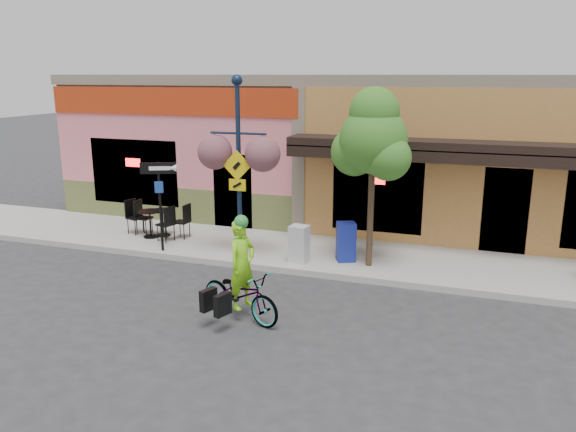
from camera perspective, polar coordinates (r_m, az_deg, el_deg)
The scene contains 13 objects.
ground at distance 12.56m, azimuth 0.55°, elevation -6.85°, with size 90.00×90.00×0.00m, color #2D2D30.
sidewalk at distance 14.34m, azimuth 3.10°, elevation -3.84°, with size 24.00×3.00×0.15m, color #9E9B93.
curb at distance 13.03m, azimuth 1.33°, elevation -5.71°, with size 24.00×0.12×0.15m, color #A8A59E.
building at distance 19.12m, azimuth 7.78°, elevation 7.29°, with size 18.20×8.20×4.50m, color #E16F7B, non-canonical shape.
bicycle at distance 10.70m, azimuth -4.87°, elevation -7.96°, with size 0.64×1.85×0.97m, color maroon.
cyclist_rider at distance 10.55m, azimuth -4.66°, elevation -6.22°, with size 0.61×0.40×1.68m, color #7DD716.
lamp_post at distance 13.41m, azimuth -5.02°, elevation 4.81°, with size 1.40×0.56×4.37m, color #12223B, non-canonical shape.
one_way_sign at distance 14.39m, azimuth -12.84°, elevation 0.89°, with size 0.87×0.19×2.27m, color black, non-canonical shape.
cafe_set_left at distance 15.81m, azimuth -13.84°, elevation -0.39°, with size 1.63×0.82×0.98m, color black, non-canonical shape.
cafe_set_right at distance 15.87m, azimuth -12.63°, elevation -0.29°, with size 1.61×0.81×0.97m, color black, non-canonical shape.
newspaper_box_blue at distance 13.50m, azimuth 5.91°, elevation -2.62°, with size 0.43×0.38×0.95m, color navy, non-canonical shape.
newspaper_box_grey at distance 13.33m, azimuth 1.13°, elevation -2.87°, with size 0.42×0.38×0.90m, color #BCBCBC, non-canonical shape.
street_tree at distance 12.86m, azimuth 8.51°, elevation 3.83°, with size 1.62×1.62×4.16m, color #3D7A26, non-canonical shape.
Camera 1 is at (3.71, -11.12, 4.51)m, focal length 35.00 mm.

